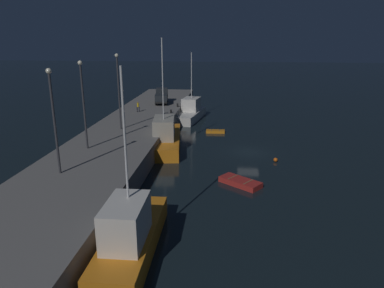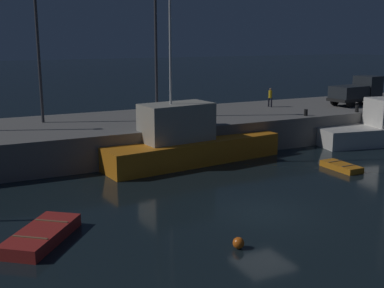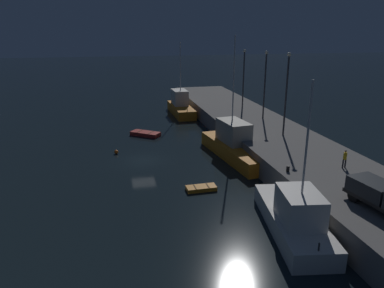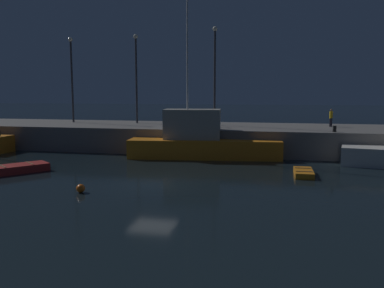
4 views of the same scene
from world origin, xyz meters
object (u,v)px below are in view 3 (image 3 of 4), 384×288
(dockworker, at_px, (345,158))
(bollard_central, at_px, (240,132))
(lamp_post_east, at_px, (265,80))
(bollard_east, at_px, (288,169))
(bollard_west, at_px, (316,193))
(lamp_post_west, at_px, (244,75))
(fishing_boat_blue, at_px, (236,145))
(dinghy_orange_near, at_px, (145,134))
(rowboat_white_mid, at_px, (201,188))
(fishing_trawler_red, at_px, (294,217))
(fishing_boat_white, at_px, (181,106))
(lamp_post_central, at_px, (287,89))
(mooring_buoy_near, at_px, (116,152))

(dockworker, bearing_deg, bollard_central, -155.87)
(lamp_post_east, height_order, bollard_east, lamp_post_east)
(bollard_west, bearing_deg, lamp_post_east, 165.47)
(lamp_post_west, distance_m, bollard_central, 15.51)
(fishing_boat_blue, distance_m, bollard_east, 10.38)
(dinghy_orange_near, bearing_deg, rowboat_white_mid, 9.33)
(fishing_trawler_red, distance_m, bollard_east, 6.13)
(rowboat_white_mid, bearing_deg, dockworker, 76.28)
(rowboat_white_mid, height_order, bollard_central, bollard_central)
(rowboat_white_mid, bearing_deg, bollard_east, 69.04)
(lamp_post_west, relative_size, lamp_post_east, 0.98)
(bollard_west, distance_m, bollard_central, 15.92)
(lamp_post_east, relative_size, bollard_west, 15.70)
(fishing_trawler_red, xyz_separation_m, bollard_central, (-16.73, 2.17, 1.29))
(fishing_boat_white, xyz_separation_m, bollard_west, (37.22, 2.39, 1.05))
(dinghy_orange_near, height_order, bollard_central, bollard_central)
(lamp_post_east, bearing_deg, dockworker, -1.82)
(bollard_east, bearing_deg, rowboat_white_mid, -110.96)
(rowboat_white_mid, distance_m, lamp_post_central, 15.38)
(lamp_post_east, xyz_separation_m, bollard_east, (18.15, -5.64, -4.79))
(mooring_buoy_near, distance_m, dockworker, 23.87)
(dinghy_orange_near, bearing_deg, lamp_post_east, 80.13)
(fishing_boat_blue, height_order, dockworker, fishing_boat_blue)
(dinghy_orange_near, xyz_separation_m, lamp_post_west, (-4.13, 15.02, 6.87))
(fishing_trawler_red, bearing_deg, bollard_west, 112.55)
(dinghy_orange_near, xyz_separation_m, rowboat_white_mid, (18.23, 3.00, -0.07))
(fishing_boat_blue, height_order, bollard_east, fishing_boat_blue)
(rowboat_white_mid, relative_size, bollard_east, 5.43)
(fishing_trawler_red, relative_size, mooring_buoy_near, 23.62)
(fishing_boat_blue, bearing_deg, mooring_buoy_near, -106.73)
(fishing_boat_blue, height_order, lamp_post_west, fishing_boat_blue)
(bollard_central, bearing_deg, lamp_post_central, 77.47)
(lamp_post_east, bearing_deg, bollard_central, -39.25)
(fishing_boat_white, distance_m, bollard_east, 32.58)
(dockworker, bearing_deg, fishing_boat_white, -166.70)
(fishing_trawler_red, relative_size, dinghy_orange_near, 2.64)
(lamp_post_west, height_order, dockworker, lamp_post_west)
(bollard_central, bearing_deg, dinghy_orange_near, -134.99)
(dinghy_orange_near, distance_m, dockworker, 25.94)
(lamp_post_central, bearing_deg, mooring_buoy_near, -102.42)
(dinghy_orange_near, height_order, lamp_post_west, lamp_post_west)
(fishing_boat_blue, bearing_deg, rowboat_white_mid, -37.45)
(lamp_post_east, distance_m, bollard_east, 19.60)
(fishing_trawler_red, height_order, fishing_boat_blue, fishing_boat_blue)
(fishing_boat_blue, relative_size, rowboat_white_mid, 4.90)
(lamp_post_east, distance_m, dockworker, 18.91)
(fishing_boat_blue, bearing_deg, lamp_post_west, 157.29)
(dinghy_orange_near, height_order, rowboat_white_mid, dinghy_orange_near)
(fishing_boat_white, height_order, lamp_post_west, fishing_boat_white)
(rowboat_white_mid, distance_m, dockworker, 12.49)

